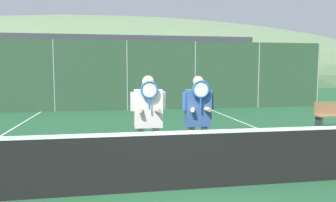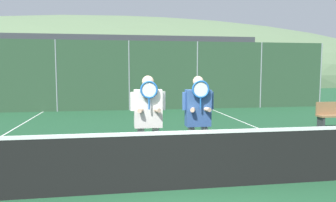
% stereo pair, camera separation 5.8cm
% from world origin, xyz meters
% --- Properties ---
extents(ground_plane, '(120.00, 120.00, 0.00)m').
position_xyz_m(ground_plane, '(0.00, 0.00, 0.00)').
color(ground_plane, '#1E4C2D').
extents(hill_distant, '(100.43, 55.80, 19.53)m').
position_xyz_m(hill_distant, '(0.00, 50.50, 0.00)').
color(hill_distant, '#5B7551').
rests_on(hill_distant, ground_plane).
extents(clubhouse_building, '(16.26, 5.50, 3.91)m').
position_xyz_m(clubhouse_building, '(0.01, 17.71, 1.98)').
color(clubhouse_building, '#9EA3A8').
rests_on(clubhouse_building, ground_plane).
extents(fence_back, '(19.26, 0.06, 3.17)m').
position_xyz_m(fence_back, '(0.00, 10.25, 1.59)').
color(fence_back, gray).
rests_on(fence_back, ground_plane).
extents(tennis_net, '(10.25, 0.09, 1.02)m').
position_xyz_m(tennis_net, '(0.00, 0.00, 0.48)').
color(tennis_net, gray).
rests_on(tennis_net, ground_plane).
extents(court_line_right_sideline, '(0.05, 16.00, 0.01)m').
position_xyz_m(court_line_right_sideline, '(3.81, 3.00, 0.00)').
color(court_line_right_sideline, white).
rests_on(court_line_right_sideline, ground_plane).
extents(player_leftmost, '(0.62, 0.34, 1.75)m').
position_xyz_m(player_leftmost, '(-0.09, 0.87, 1.04)').
color(player_leftmost, white).
rests_on(player_leftmost, ground_plane).
extents(player_center_left, '(0.58, 0.34, 1.74)m').
position_xyz_m(player_center_left, '(0.81, 0.88, 1.02)').
color(player_center_left, white).
rests_on(player_center_left, ground_plane).
extents(car_far_left, '(4.01, 1.95, 1.68)m').
position_xyz_m(car_far_left, '(-5.99, 12.44, 0.87)').
color(car_far_left, black).
rests_on(car_far_left, ground_plane).
extents(car_left_of_center, '(4.27, 1.92, 1.79)m').
position_xyz_m(car_left_of_center, '(-1.18, 12.65, 0.91)').
color(car_left_of_center, '#285638').
rests_on(car_left_of_center, ground_plane).
extents(car_center, '(4.55, 2.04, 1.87)m').
position_xyz_m(car_center, '(3.89, 12.45, 0.95)').
color(car_center, maroon).
rests_on(car_center, ground_plane).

